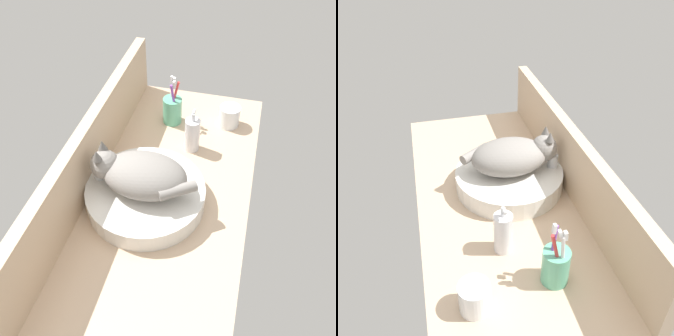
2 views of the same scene
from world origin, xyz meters
The scene contains 8 objects.
ground_plane centered at (0.00, 0.00, -2.00)cm, with size 116.47×52.69×4.00cm, color tan.
backsplash_panel centered at (0.00, 24.54, 10.79)cm, with size 116.47×3.60×21.59cm, color #CCAD8C.
sink_basin centered at (-4.01, 4.92, 3.27)cm, with size 36.15×36.15×6.54cm, color silver.
cat centered at (-4.09, 6.28, 12.30)cm, with size 17.07×32.35×14.00cm.
faucet centered at (-3.12, 18.61, 7.30)cm, with size 3.60×11.85×13.60cm.
soap_dispenser centered at (23.57, -3.77, 6.34)cm, with size 5.24×5.24×15.69cm.
toothbrush_cup centered at (37.02, 6.52, 5.53)cm, with size 7.10×7.10×18.70cm.
water_glass centered at (40.23, -14.71, 3.42)cm, with size 7.74×7.74×7.94cm.
Camera 1 is at (-74.04, -19.67, 90.36)cm, focal length 40.00 mm.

